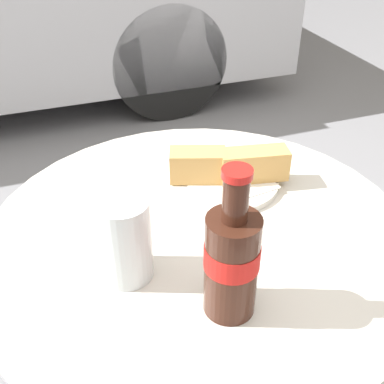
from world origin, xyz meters
name	(u,v)px	position (x,y,z in m)	size (l,w,h in m)	color
bistro_table	(198,300)	(0.00, 0.00, 0.57)	(0.73, 0.73, 0.74)	#B7B7BC
cola_bottle_left	(232,259)	(-0.02, -0.17, 0.83)	(0.07, 0.07, 0.22)	#3D1E14
drinking_glass	(125,242)	(-0.14, -0.06, 0.80)	(0.08, 0.08, 0.13)	#C68923
lunch_plate_near	(226,172)	(0.09, 0.11, 0.77)	(0.22, 0.20, 0.07)	silver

